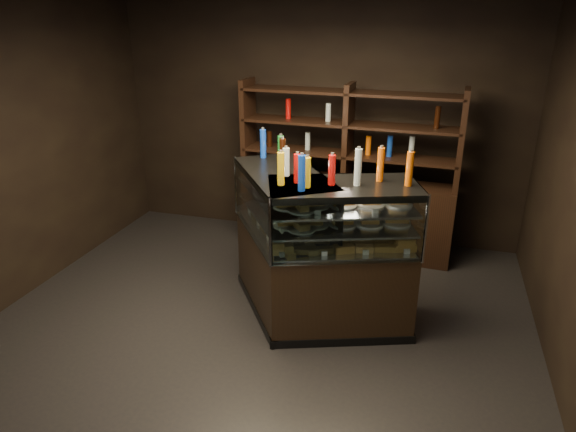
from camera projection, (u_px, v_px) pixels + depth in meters
The scene contains 7 objects.
ground at pixel (251, 337), 4.64m from camera, with size 5.00×5.00×0.00m, color black.
room_shell at pixel (244, 124), 3.91m from camera, with size 5.02×5.02×3.01m.
display_case at pixel (311, 273), 4.78m from camera, with size 1.92×1.43×1.40m.
food_display at pixel (312, 214), 4.55m from camera, with size 1.59×1.07×0.43m.
bottles_top at pixel (313, 162), 4.38m from camera, with size 1.43×0.93×0.30m.
potted_conifer at pixel (338, 254), 5.07m from camera, with size 0.41×0.41×0.88m.
back_shelving at pixel (345, 203), 6.11m from camera, with size 2.52×0.52×2.00m.
Camera 1 is at (1.40, -3.64, 2.76)m, focal length 32.00 mm.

